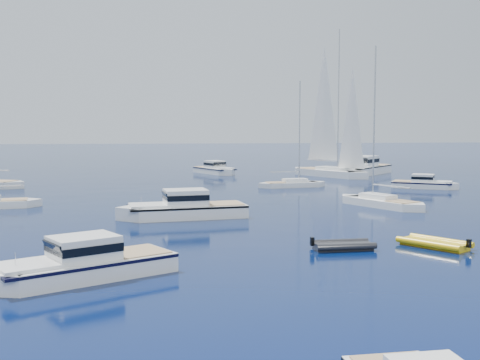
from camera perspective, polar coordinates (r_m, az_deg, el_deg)
The scene contains 11 objects.
ground at distance 25.81m, azimuth 5.47°, elevation -10.43°, with size 400.00×400.00×0.00m, color #08174D.
motor_cruiser_left at distance 28.62m, azimuth -14.78°, elevation -9.01°, with size 2.92×9.53×2.50m, color white, non-canonical shape.
motor_cruiser_centre at distance 45.57m, azimuth -5.38°, elevation -3.57°, with size 3.18×10.39×2.73m, color silver, non-canonical shape.
motor_cruiser_far_r at distance 69.30m, azimuth 16.95°, elevation -0.75°, with size 2.32×7.57×1.99m, color white, non-canonical shape.
motor_cruiser_distant at distance 86.65m, azimuth 11.50°, elevation 0.53°, with size 3.85×12.59×3.30m, color white, non-canonical shape.
motor_cruiser_horizon at distance 85.94m, azimuth -2.32°, elevation 0.59°, with size 2.76×9.02×2.37m, color silver, non-canonical shape.
sailboat_mid_r at distance 53.04m, azimuth 13.13°, elevation -2.44°, with size 2.50×9.61×14.12m, color white, non-canonical shape.
sailboat_centre at distance 67.83m, azimuth 4.93°, elevation -0.67°, with size 2.16×8.32×12.22m, color silver, non-canonical shape.
sailboat_sails_r at distance 82.68m, azimuth 8.44°, elevation 0.36°, with size 3.56×13.70×20.14m, color white, non-canonical shape.
tender_yellow at distance 36.39m, azimuth 17.82°, elevation -6.04°, with size 2.21×4.12×0.95m, color yellow, non-canonical shape.
tender_grey_near at distance 34.53m, azimuth 9.67°, elevation -6.46°, with size 1.97×3.57×0.95m, color black, non-canonical shape.
Camera 1 is at (-5.25, -24.30, 6.96)m, focal length 45.30 mm.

